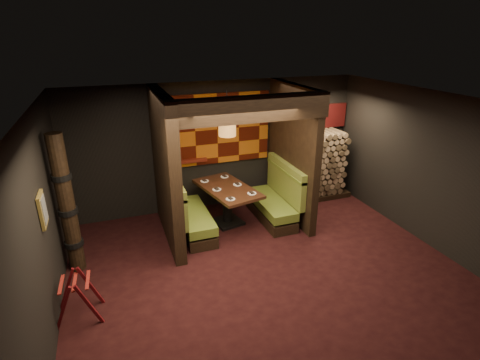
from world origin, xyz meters
name	(u,v)px	position (x,y,z in m)	size (l,w,h in m)	color
floor	(265,268)	(0.00, 0.00, -0.01)	(6.50, 5.50, 0.02)	black
ceiling	(270,102)	(0.00, 0.00, 2.86)	(6.50, 5.50, 0.02)	black
wall_back	(218,146)	(0.00, 2.76, 1.43)	(6.50, 0.02, 2.85)	black
wall_front	(385,304)	(0.00, -2.76, 1.43)	(6.50, 0.02, 2.85)	black
wall_left	(41,227)	(-3.26, 0.00, 1.43)	(0.02, 5.50, 2.85)	black
wall_right	(428,169)	(3.26, 0.00, 1.43)	(0.02, 5.50, 2.85)	black
partition_left	(166,169)	(-1.35, 1.65, 1.43)	(0.20, 2.20, 2.85)	black
partition_right	(292,153)	(1.30, 1.70, 1.43)	(0.15, 2.10, 2.85)	black
header_beam	(251,109)	(-0.02, 0.70, 2.63)	(2.85, 0.18, 0.44)	black
tapa_back_panel	(217,129)	(-0.02, 2.71, 1.82)	(2.40, 0.06, 1.55)	#A85310
tapa_side_panel	(169,144)	(-1.23, 1.82, 1.85)	(0.04, 1.85, 1.45)	#A85310
lacquer_shelf	(193,160)	(-0.60, 2.65, 1.18)	(0.60, 0.12, 0.07)	#601B10
booth_bench_left	(189,215)	(-0.96, 1.65, 0.40)	(0.68, 1.60, 1.14)	black
booth_bench_right	(275,201)	(0.93, 1.65, 0.40)	(0.68, 1.60, 1.14)	black
dining_table	(227,198)	(-0.11, 1.77, 0.59)	(1.17, 1.71, 0.83)	black
place_settings	(227,187)	(-0.11, 1.77, 0.84)	(0.89, 1.34, 0.03)	white
pendant_lamp	(227,124)	(-0.11, 1.72, 2.16)	(0.34, 0.34, 0.92)	#A0692E
framed_picture	(43,210)	(-3.22, 0.10, 1.62)	(0.05, 0.36, 0.46)	olive
luggage_rack	(77,296)	(-2.97, -0.18, 0.36)	(0.68, 0.49, 0.73)	#4C0A0E
totem_column	(67,206)	(-3.05, 1.10, 1.19)	(0.31, 0.31, 2.40)	black
firewood_stack	(315,165)	(2.29, 2.35, 0.82)	(1.73, 0.70, 1.64)	black
mosaic_header	(311,117)	(2.29, 2.68, 1.92)	(1.83, 0.10, 0.56)	maroon
bay_front_post	(290,149)	(1.39, 1.96, 1.43)	(0.08, 0.08, 2.85)	black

